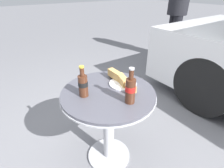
{
  "coord_description": "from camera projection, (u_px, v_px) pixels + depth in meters",
  "views": [
    {
      "loc": [
        0.87,
        -0.59,
        1.34
      ],
      "look_at": [
        0.0,
        0.03,
        0.73
      ],
      "focal_mm": 28.0,
      "sensor_mm": 36.0,
      "label": 1
    }
  ],
  "objects": [
    {
      "name": "pedestrian",
      "position": [
        178.0,
        6.0,
        3.22
      ],
      "size": [
        0.37,
        0.37,
        1.79
      ],
      "color": "black",
      "rests_on": "ground_plane"
    },
    {
      "name": "lunch_plate_near",
      "position": [
        122.0,
        81.0,
        1.32
      ],
      "size": [
        0.34,
        0.21,
        0.07
      ],
      "color": "white",
      "rests_on": "bistro_table"
    },
    {
      "name": "bistro_table",
      "position": [
        108.0,
        111.0,
        1.33
      ],
      "size": [
        0.69,
        0.69,
        0.68
      ],
      "color": "#B7B7BC",
      "rests_on": "ground_plane"
    },
    {
      "name": "cola_bottle_left",
      "position": [
        130.0,
        89.0,
        1.08
      ],
      "size": [
        0.07,
        0.07,
        0.24
      ],
      "color": "#4C2819",
      "rests_on": "bistro_table"
    },
    {
      "name": "ground_plane",
      "position": [
        109.0,
        155.0,
        1.58
      ],
      "size": [
        30.0,
        30.0,
        0.0
      ],
      "primitive_type": "plane",
      "color": "slate"
    },
    {
      "name": "cola_bottle_right",
      "position": [
        83.0,
        85.0,
        1.15
      ],
      "size": [
        0.06,
        0.06,
        0.22
      ],
      "color": "#4C2819",
      "rests_on": "bistro_table"
    }
  ]
}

